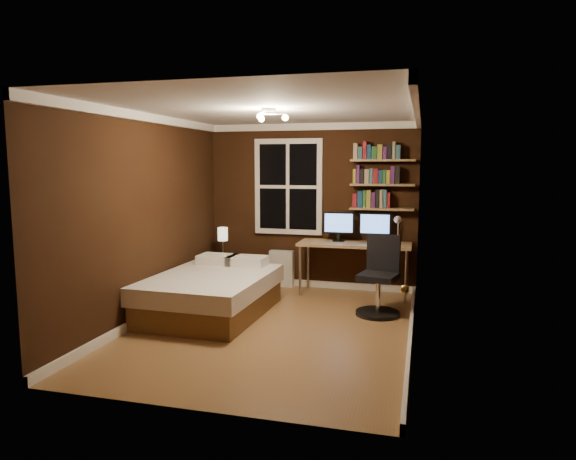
% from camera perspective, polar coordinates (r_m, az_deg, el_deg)
% --- Properties ---
extents(floor, '(4.20, 4.20, 0.00)m').
position_cam_1_polar(floor, '(6.10, -1.75, -10.77)').
color(floor, olive).
rests_on(floor, ground).
extents(wall_back, '(3.20, 0.04, 2.50)m').
position_cam_1_polar(wall_back, '(7.86, 2.57, 2.61)').
color(wall_back, black).
rests_on(wall_back, ground).
extents(wall_left, '(0.04, 4.20, 2.50)m').
position_cam_1_polar(wall_left, '(6.48, -15.50, 1.34)').
color(wall_left, black).
rests_on(wall_left, ground).
extents(wall_right, '(0.04, 4.20, 2.50)m').
position_cam_1_polar(wall_right, '(5.60, 14.10, 0.48)').
color(wall_right, black).
rests_on(wall_right, ground).
extents(ceiling, '(3.20, 4.20, 0.02)m').
position_cam_1_polar(ceiling, '(5.83, -1.85, 13.27)').
color(ceiling, white).
rests_on(ceiling, wall_back).
extents(window, '(1.06, 0.06, 1.46)m').
position_cam_1_polar(window, '(7.89, 0.04, 4.82)').
color(window, white).
rests_on(window, wall_back).
extents(door, '(0.03, 0.82, 2.05)m').
position_cam_1_polar(door, '(4.10, 13.57, -5.14)').
color(door, black).
rests_on(door, ground).
extents(door_knob, '(0.06, 0.06, 0.06)m').
position_cam_1_polar(door_knob, '(3.82, 12.85, -6.44)').
color(door_knob, gold).
rests_on(door_knob, door).
extents(ceiling_fixture, '(0.44, 0.44, 0.18)m').
position_cam_1_polar(ceiling_fixture, '(5.73, -2.14, 12.37)').
color(ceiling_fixture, beige).
rests_on(ceiling_fixture, ceiling).
extents(bookshelf_lower, '(0.92, 0.22, 0.03)m').
position_cam_1_polar(bookshelf_lower, '(7.59, 10.38, 2.33)').
color(bookshelf_lower, '#987249').
rests_on(bookshelf_lower, wall_back).
extents(books_row_lower, '(0.54, 0.16, 0.23)m').
position_cam_1_polar(books_row_lower, '(7.58, 10.40, 3.31)').
color(books_row_lower, maroon).
rests_on(books_row_lower, bookshelf_lower).
extents(bookshelf_middle, '(0.92, 0.22, 0.03)m').
position_cam_1_polar(bookshelf_middle, '(7.57, 10.44, 4.97)').
color(bookshelf_middle, '#987249').
rests_on(bookshelf_middle, wall_back).
extents(books_row_middle, '(0.66, 0.16, 0.23)m').
position_cam_1_polar(books_row_middle, '(7.56, 10.46, 5.95)').
color(books_row_middle, navy).
rests_on(books_row_middle, bookshelf_middle).
extents(bookshelf_upper, '(0.92, 0.22, 0.03)m').
position_cam_1_polar(bookshelf_upper, '(7.56, 10.50, 7.62)').
color(bookshelf_upper, '#987249').
rests_on(bookshelf_upper, wall_back).
extents(books_row_upper, '(0.60, 0.16, 0.23)m').
position_cam_1_polar(books_row_upper, '(7.56, 10.52, 8.61)').
color(books_row_upper, '#296130').
rests_on(books_row_upper, bookshelf_upper).
extents(bed, '(1.41, 1.91, 0.64)m').
position_cam_1_polar(bed, '(6.63, -8.44, -6.93)').
color(bed, brown).
rests_on(bed, ground).
extents(nightstand, '(0.51, 0.51, 0.51)m').
position_cam_1_polar(nightstand, '(7.95, -7.20, -4.65)').
color(nightstand, brown).
rests_on(nightstand, ground).
extents(bedside_lamp, '(0.15, 0.15, 0.44)m').
position_cam_1_polar(bedside_lamp, '(7.87, -7.25, -1.29)').
color(bedside_lamp, white).
rests_on(bedside_lamp, nightstand).
extents(radiator, '(0.38, 0.13, 0.56)m').
position_cam_1_polar(radiator, '(8.00, -0.71, -4.30)').
color(radiator, silver).
rests_on(radiator, ground).
extents(desk, '(1.61, 0.60, 0.77)m').
position_cam_1_polar(desk, '(7.49, 7.41, -1.87)').
color(desk, '#987249').
rests_on(desk, ground).
extents(monitor_left, '(0.46, 0.12, 0.43)m').
position_cam_1_polar(monitor_left, '(7.57, 5.66, 0.37)').
color(monitor_left, black).
rests_on(monitor_left, desk).
extents(monitor_right, '(0.46, 0.12, 0.43)m').
position_cam_1_polar(monitor_right, '(7.50, 9.63, 0.24)').
color(monitor_right, black).
rests_on(monitor_right, desk).
extents(desk_lamp, '(0.14, 0.32, 0.44)m').
position_cam_1_polar(desk_lamp, '(7.32, 12.11, 0.02)').
color(desk_lamp, silver).
rests_on(desk_lamp, desk).
extents(office_chair, '(0.55, 0.55, 1.01)m').
position_cam_1_polar(office_chair, '(6.62, 10.11, -5.99)').
color(office_chair, black).
rests_on(office_chair, ground).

